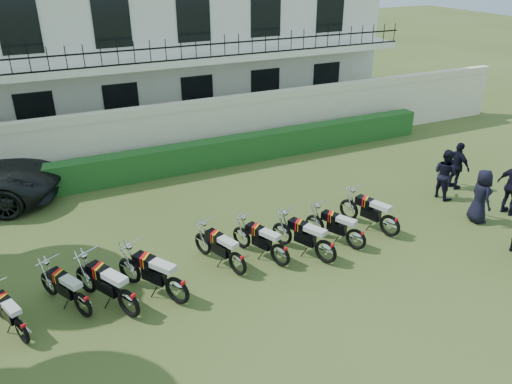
% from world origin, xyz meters
% --- Properties ---
extents(ground, '(100.00, 100.00, 0.00)m').
position_xyz_m(ground, '(0.00, 0.00, 0.00)').
color(ground, '#3B491D').
rests_on(ground, ground).
extents(perimeter_wall, '(30.00, 0.35, 2.30)m').
position_xyz_m(perimeter_wall, '(0.00, 8.00, 1.17)').
color(perimeter_wall, '#F1E4CA').
rests_on(perimeter_wall, ground).
extents(hedge, '(18.00, 0.60, 1.00)m').
position_xyz_m(hedge, '(1.00, 7.20, 0.50)').
color(hedge, '#1A491C').
rests_on(hedge, ground).
extents(building, '(20.40, 9.60, 7.40)m').
position_xyz_m(building, '(0.00, 13.96, 3.71)').
color(building, white).
rests_on(building, ground).
extents(motorcycle_1, '(0.79, 1.63, 0.94)m').
position_xyz_m(motorcycle_1, '(-5.58, 0.21, 0.43)').
color(motorcycle_1, black).
rests_on(motorcycle_1, ground).
extents(motorcycle_2, '(0.97, 1.67, 1.01)m').
position_xyz_m(motorcycle_2, '(-4.37, 0.52, 0.46)').
color(motorcycle_2, black).
rests_on(motorcycle_2, ground).
extents(motorcycle_3, '(1.13, 1.89, 1.15)m').
position_xyz_m(motorcycle_3, '(-3.48, 0.11, 0.53)').
color(motorcycle_3, black).
rests_on(motorcycle_3, ground).
extents(motorcycle_4, '(1.24, 1.83, 1.16)m').
position_xyz_m(motorcycle_4, '(-2.41, 0.10, 0.53)').
color(motorcycle_4, black).
rests_on(motorcycle_4, ground).
extents(motorcycle_5, '(0.83, 1.81, 1.04)m').
position_xyz_m(motorcycle_5, '(-0.76, 0.57, 0.48)').
color(motorcycle_5, black).
rests_on(motorcycle_5, ground).
extents(motorcycle_6, '(0.91, 1.77, 1.03)m').
position_xyz_m(motorcycle_6, '(0.34, 0.47, 0.48)').
color(motorcycle_6, black).
rests_on(motorcycle_6, ground).
extents(motorcycle_7, '(0.99, 1.85, 1.09)m').
position_xyz_m(motorcycle_7, '(1.44, 0.11, 0.50)').
color(motorcycle_7, black).
rests_on(motorcycle_7, ground).
extents(motorcycle_8, '(0.96, 1.68, 1.01)m').
position_xyz_m(motorcycle_8, '(2.50, 0.32, 0.47)').
color(motorcycle_8, black).
rests_on(motorcycle_8, ground).
extents(motorcycle_9, '(0.88, 1.90, 1.08)m').
position_xyz_m(motorcycle_9, '(3.73, 0.49, 0.50)').
color(motorcycle_9, black).
rests_on(motorcycle_9, ground).
extents(officer_3, '(0.71, 0.90, 1.61)m').
position_xyz_m(officer_3, '(6.63, 0.14, 0.80)').
color(officer_3, black).
rests_on(officer_3, ground).
extents(officer_4, '(0.67, 0.83, 1.62)m').
position_xyz_m(officer_4, '(6.84, 1.77, 0.81)').
color(officer_4, black).
rests_on(officer_4, ground).
extents(officer_5, '(0.46, 0.96, 1.59)m').
position_xyz_m(officer_5, '(7.69, 2.11, 0.80)').
color(officer_5, black).
rests_on(officer_5, ground).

